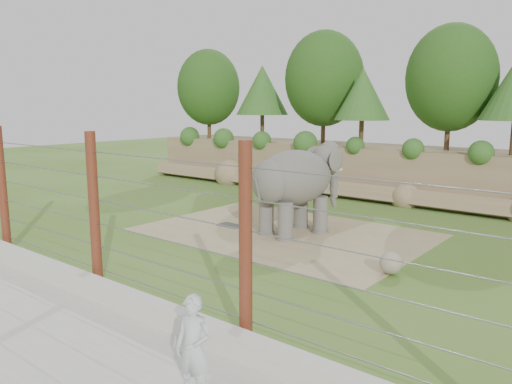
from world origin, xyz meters
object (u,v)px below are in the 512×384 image
Objects in this scene: stone_ball at (391,263)px; barrier_fence at (94,211)px; elephant at (294,190)px; zookeeper at (193,348)px.

stone_ball is 0.03× the size of barrier_fence.
stone_ball is at bearing 45.56° from barrier_fence.
barrier_fence is at bearing -83.60° from elephant.
elephant reaches higher than stone_ball.
zookeeper is (5.58, -1.96, -1.13)m from barrier_fence.
stone_ball is 7.59m from zookeeper.
stone_ball is 0.36× the size of zookeeper.
zookeeper is (0.08, -7.57, 0.54)m from stone_ball.
elephant is 5.19m from stone_ball.
stone_ball is (4.63, -1.98, -1.27)m from elephant.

